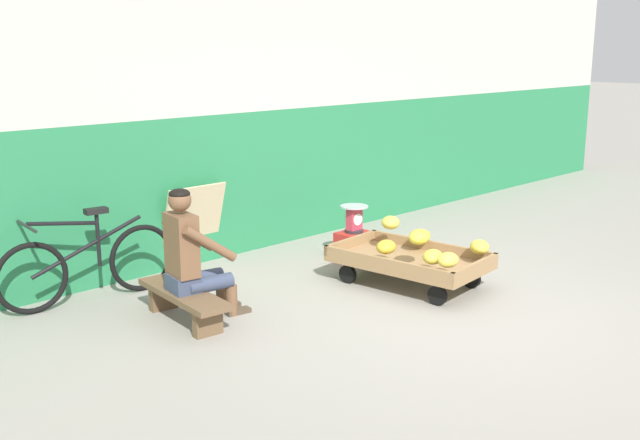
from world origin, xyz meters
TOP-DOWN VIEW (x-y plane):
  - ground_plane at (0.00, 0.00)m, footprint 80.00×80.00m
  - back_wall at (0.00, 3.06)m, footprint 16.00×0.30m
  - banana_cart at (0.33, 0.87)m, footprint 0.99×1.52m
  - banana_pile at (0.31, 0.68)m, footprint 0.93×1.20m
  - low_bench at (-1.78, 1.58)m, footprint 0.41×1.13m
  - vendor_seated at (-1.69, 1.56)m, footprint 0.72×0.55m
  - plastic_crate at (0.62, 1.86)m, footprint 0.36×0.28m
  - weighing_scale at (0.62, 1.86)m, footprint 0.30×0.30m
  - bicycle_near_left at (-2.10, 2.59)m, footprint 1.66×0.48m
  - sign_board at (-0.77, 2.88)m, footprint 0.70×0.27m
  - shopping_bag at (0.66, 1.46)m, footprint 0.18×0.12m

SIDE VIEW (x-z plane):
  - ground_plane at x=0.00m, z-range 0.00..0.00m
  - shopping_bag at x=0.66m, z-range 0.00..0.24m
  - plastic_crate at x=0.62m, z-range 0.00..0.30m
  - low_bench at x=-1.78m, z-range 0.06..0.33m
  - banana_cart at x=0.33m, z-range 0.06..0.42m
  - bicycle_near_left at x=-2.10m, z-range -0.08..0.78m
  - sign_board at x=-0.77m, z-range 0.00..0.87m
  - weighing_scale at x=0.62m, z-range 0.31..0.60m
  - banana_pile at x=0.31m, z-range 0.33..0.59m
  - vendor_seated at x=-1.69m, z-range 0.00..1.14m
  - back_wall at x=0.00m, z-range 0.00..3.23m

